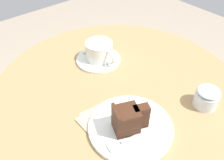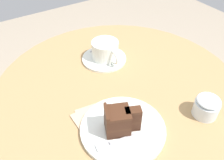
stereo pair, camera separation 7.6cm
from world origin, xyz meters
The scene contains 9 objects.
cafe_table centered at (0.00, 0.00, 0.59)m, with size 0.84×0.84×0.70m.
saucer centered at (-0.15, 0.03, 0.70)m, with size 0.17×0.17×0.01m.
coffee_cup centered at (-0.15, 0.04, 0.74)m, with size 0.13×0.10×0.07m.
teaspoon centered at (-0.20, 0.07, 0.71)m, with size 0.03×0.10×0.00m.
cake_plate centered at (0.16, -0.10, 0.71)m, with size 0.24×0.24×0.01m.
cake_slice centered at (0.16, -0.11, 0.75)m, with size 0.08×0.10×0.08m.
fork centered at (0.19, -0.14, 0.71)m, with size 0.04×0.15×0.00m.
napkin centered at (0.10, -0.13, 0.70)m, with size 0.15×0.15×0.00m.
sugar_pot centered at (0.24, 0.14, 0.73)m, with size 0.07×0.07×0.07m.
Camera 2 is at (0.49, -0.34, 1.24)m, focal length 38.00 mm.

